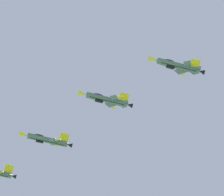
# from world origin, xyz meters

# --- Properties ---
(fighter_jet_left_wing) EXTENTS (13.76, 10.75, 7.24)m
(fighter_jet_left_wing) POSITION_xyz_m (-44.17, 73.20, 129.83)
(fighter_jet_left_wing) COLOR #4C5666
(fighter_jet_right_wing) EXTENTS (13.76, 10.97, 6.65)m
(fighter_jet_right_wing) POSITION_xyz_m (-22.71, 66.45, 129.68)
(fighter_jet_right_wing) COLOR #4C5666
(fighter_jet_left_outer) EXTENTS (13.76, 10.87, 6.94)m
(fighter_jet_left_outer) POSITION_xyz_m (-0.62, 63.34, 129.60)
(fighter_jet_left_outer) COLOR #4C5666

